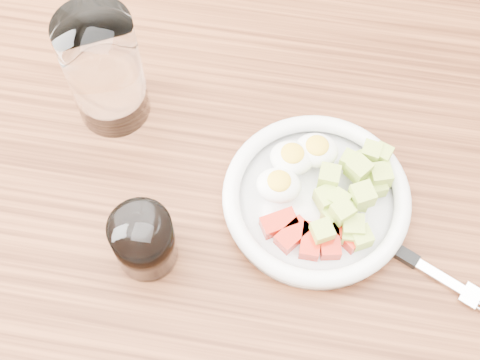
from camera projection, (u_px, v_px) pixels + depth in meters
name	position (u px, v px, depth m)	size (l,w,h in m)	color
ground	(244.00, 344.00, 1.50)	(4.00, 4.00, 0.00)	brown
dining_table	(246.00, 231.00, 0.90)	(1.50, 0.90, 0.77)	brown
bowl	(317.00, 196.00, 0.79)	(0.22, 0.22, 0.06)	white
fork	(399.00, 252.00, 0.77)	(0.21, 0.11, 0.01)	black
water_glass	(104.00, 71.00, 0.80)	(0.09, 0.09, 0.16)	white
coffee_glass	(144.00, 241.00, 0.74)	(0.07, 0.07, 0.08)	white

